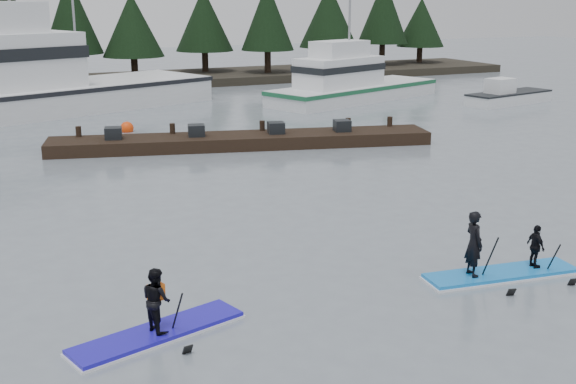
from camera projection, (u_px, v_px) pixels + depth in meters
name	position (u px, v px, depth m)	size (l,w,h in m)	color
ground	(406.00, 310.00, 15.31)	(160.00, 160.00, 0.00)	slate
far_shore	(80.00, 83.00, 52.05)	(70.00, 8.00, 0.60)	#2D281E
treeline	(81.00, 87.00, 52.13)	(60.00, 4.00, 8.00)	black
fishing_boat_large	(26.00, 99.00, 40.10)	(21.32, 12.64, 11.31)	white
fishing_boat_medium	(351.00, 92.00, 45.44)	(13.03, 7.67, 7.74)	white
skiff	(509.00, 98.00, 44.25)	(6.10, 1.83, 0.71)	white
floating_dock	(242.00, 141.00, 31.64)	(16.61, 2.22, 0.55)	black
buoy_b	(127.00, 132.00, 35.24)	(0.64, 0.64, 0.64)	#F2400C
buoy_c	(336.00, 102.00, 44.82)	(0.64, 0.64, 0.64)	#F2400C
paddleboard_solo	(157.00, 316.00, 14.01)	(3.64, 1.81, 1.85)	#1D13B7
paddleboard_duo	(498.00, 258.00, 16.95)	(3.84, 1.45, 2.21)	blue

